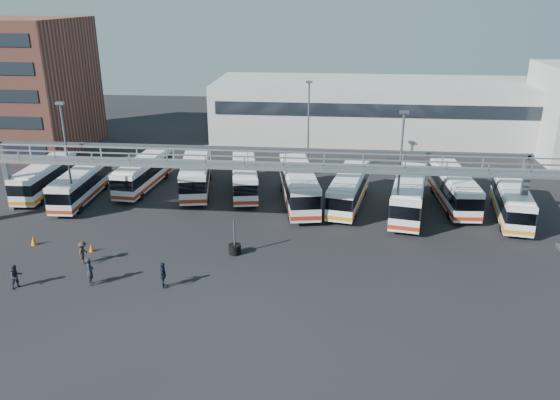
# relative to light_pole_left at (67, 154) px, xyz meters

# --- Properties ---
(ground) EXTENTS (140.00, 140.00, 0.00)m
(ground) POSITION_rel_light_pole_left_xyz_m (16.00, -8.00, -5.73)
(ground) COLOR black
(ground) RESTS_ON ground
(gantry) EXTENTS (51.40, 5.15, 7.10)m
(gantry) POSITION_rel_light_pole_left_xyz_m (16.00, -2.13, -0.22)
(gantry) COLOR gray
(gantry) RESTS_ON ground
(apartment_building) EXTENTS (18.00, 15.00, 16.00)m
(apartment_building) POSITION_rel_light_pole_left_xyz_m (-18.00, 22.00, 2.27)
(apartment_building) COLOR brown
(apartment_building) RESTS_ON ground
(warehouse) EXTENTS (42.00, 14.00, 8.00)m
(warehouse) POSITION_rel_light_pole_left_xyz_m (28.00, 30.00, -1.73)
(warehouse) COLOR #9E9E99
(warehouse) RESTS_ON ground
(light_pole_left) EXTENTS (0.70, 0.35, 10.21)m
(light_pole_left) POSITION_rel_light_pole_left_xyz_m (0.00, 0.00, 0.00)
(light_pole_left) COLOR #4C4F54
(light_pole_left) RESTS_ON ground
(light_pole_mid) EXTENTS (0.70, 0.35, 10.21)m
(light_pole_mid) POSITION_rel_light_pole_left_xyz_m (28.00, -1.00, 0.00)
(light_pole_mid) COLOR #4C4F54
(light_pole_mid) RESTS_ON ground
(light_pole_back) EXTENTS (0.70, 0.35, 10.21)m
(light_pole_back) POSITION_rel_light_pole_left_xyz_m (20.00, 14.00, 0.00)
(light_pole_back) COLOR #4C4F54
(light_pole_back) RESTS_ON ground
(bus_0) EXTENTS (2.72, 10.20, 3.07)m
(bus_0) POSITION_rel_light_pole_left_xyz_m (-5.53, 5.59, -4.03)
(bus_0) COLOR silver
(bus_0) RESTS_ON ground
(bus_1) EXTENTS (2.68, 10.14, 3.06)m
(bus_1) POSITION_rel_light_pole_left_xyz_m (-1.05, 3.85, -4.04)
(bus_1) COLOR silver
(bus_1) RESTS_ON ground
(bus_2) EXTENTS (3.09, 10.29, 3.08)m
(bus_2) POSITION_rel_light_pole_left_xyz_m (3.66, 7.90, -4.02)
(bus_2) COLOR silver
(bus_2) RESTS_ON ground
(bus_3) EXTENTS (4.54, 11.36, 3.37)m
(bus_3) POSITION_rel_light_pole_left_xyz_m (9.12, 7.82, -3.87)
(bus_3) COLOR silver
(bus_3) RESTS_ON ground
(bus_4) EXTENTS (4.09, 10.34, 3.06)m
(bus_4) POSITION_rel_light_pole_left_xyz_m (14.07, 7.66, -4.03)
(bus_4) COLOR silver
(bus_4) RESTS_ON ground
(bus_5) EXTENTS (4.68, 11.83, 3.51)m
(bus_5) POSITION_rel_light_pole_left_xyz_m (19.60, 4.97, -3.79)
(bus_5) COLOR silver
(bus_5) RESTS_ON ground
(bus_6) EXTENTS (4.29, 10.69, 3.17)m
(bus_6) POSITION_rel_light_pole_left_xyz_m (24.26, 4.87, -3.98)
(bus_6) COLOR silver
(bus_6) RESTS_ON ground
(bus_7) EXTENTS (4.53, 11.37, 3.37)m
(bus_7) POSITION_rel_light_pole_left_xyz_m (29.54, 3.51, -3.86)
(bus_7) COLOR silver
(bus_7) RESTS_ON ground
(bus_8) EXTENTS (2.99, 10.69, 3.21)m
(bus_8) POSITION_rel_light_pole_left_xyz_m (33.96, 5.95, -3.95)
(bus_8) COLOR silver
(bus_8) RESTS_ON ground
(bus_9) EXTENTS (3.78, 10.33, 3.07)m
(bus_9) POSITION_rel_light_pole_left_xyz_m (38.37, 3.23, -4.03)
(bus_9) COLOR silver
(bus_9) RESTS_ON ground
(pedestrian_a) EXTENTS (0.65, 0.82, 1.98)m
(pedestrian_a) POSITION_rel_light_pole_left_xyz_m (6.59, -11.73, -4.74)
(pedestrian_a) COLOR black
(pedestrian_a) RESTS_ON ground
(pedestrian_b) EXTENTS (1.00, 1.04, 1.69)m
(pedestrian_b) POSITION_rel_light_pole_left_xyz_m (1.83, -12.64, -4.88)
(pedestrian_b) COLOR #251F2B
(pedestrian_b) RESTS_ON ground
(pedestrian_c) EXTENTS (0.75, 1.18, 1.75)m
(pedestrian_c) POSITION_rel_light_pole_left_xyz_m (4.75, -8.78, -4.85)
(pedestrian_c) COLOR #322321
(pedestrian_c) RESTS_ON ground
(pedestrian_d) EXTENTS (0.66, 1.15, 1.85)m
(pedestrian_d) POSITION_rel_light_pole_left_xyz_m (11.62, -11.64, -4.80)
(pedestrian_d) COLOR black
(pedestrian_d) RESTS_ON ground
(cone_left) EXTENTS (0.47, 0.47, 0.74)m
(cone_left) POSITION_rel_light_pole_left_xyz_m (-0.59, -6.10, -5.36)
(cone_left) COLOR #DD5E0C
(cone_left) RESTS_ON ground
(cone_right) EXTENTS (0.41, 0.41, 0.62)m
(cone_right) POSITION_rel_light_pole_left_xyz_m (4.42, -6.77, -5.42)
(cone_right) COLOR #DD5E0C
(cone_right) RESTS_ON ground
(tire_stack) EXTENTS (0.95, 0.95, 2.71)m
(tire_stack) POSITION_rel_light_pole_left_xyz_m (15.48, -6.11, -5.27)
(tire_stack) COLOR black
(tire_stack) RESTS_ON ground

